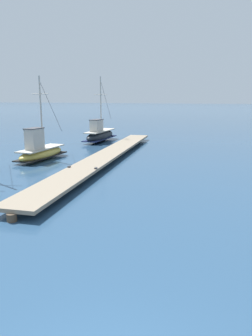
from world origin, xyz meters
TOP-DOWN VIEW (x-y plane):
  - floating_dock at (-6.64, 17.33)m, footprint 3.53×23.27m
  - fishing_boat_0 at (-10.80, 26.07)m, footprint 1.52×5.83m
  - fishing_boat_2 at (-11.14, 16.09)m, footprint 1.64×5.17m

SIDE VIEW (x-z plane):
  - floating_dock at x=-6.64m, z-range 0.10..0.63m
  - fishing_boat_2 at x=-11.14m, z-range -2.23..3.53m
  - fishing_boat_0 at x=-10.80m, z-range -2.42..3.83m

